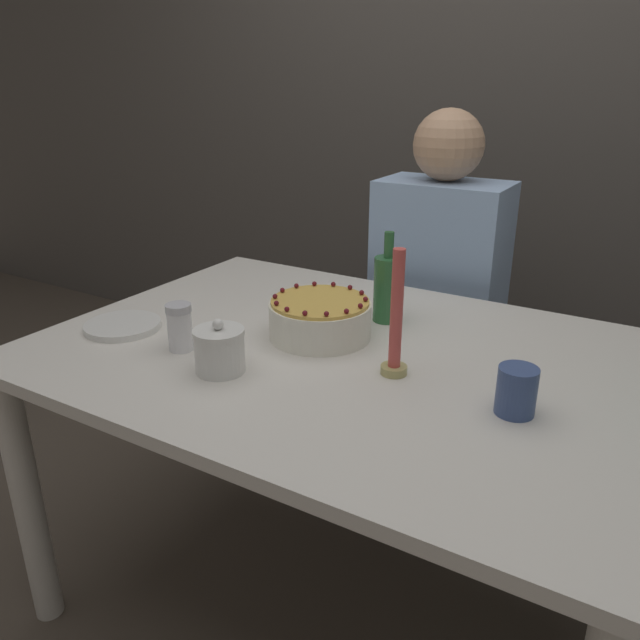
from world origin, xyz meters
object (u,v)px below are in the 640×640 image
Objects in this scene: cake at (320,318)px; bottle at (387,287)px; sugar_shaker at (180,327)px; person_man_blue_shirt at (435,328)px; sugar_bowl at (220,350)px; candle at (396,325)px.

bottle is at bearing 63.70° from cake.
sugar_shaker is 0.97m from person_man_blue_shirt.
bottle is 0.56m from person_man_blue_shirt.
sugar_bowl reaches higher than sugar_shaker.
sugar_shaker is at bearing 72.14° from person_man_blue_shirt.
sugar_bowl is at bearing -107.45° from cake.
candle is at bearing 16.33° from sugar_shaker.
sugar_bowl is 0.51× the size of bottle.
cake is 0.33m from sugar_shaker.
sugar_shaker is 0.41× the size of candle.
cake is 0.20× the size of person_man_blue_shirt.
cake is at bearing 72.55° from sugar_bowl.
sugar_bowl is 0.98m from person_man_blue_shirt.
sugar_shaker is (-0.24, -0.23, 0.01)m from cake.
sugar_bowl is at bearing -15.25° from sugar_shaker.
bottle is at bearing 118.65° from candle.
person_man_blue_shirt reaches higher than sugar_shaker.
candle is (0.32, 0.18, 0.06)m from sugar_bowl.
sugar_bowl is at bearing 81.58° from person_man_blue_shirt.
person_man_blue_shirt is at bearing 72.14° from sugar_shaker.
candle is at bearing -21.14° from cake.
candle is at bearing 29.02° from sugar_bowl.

